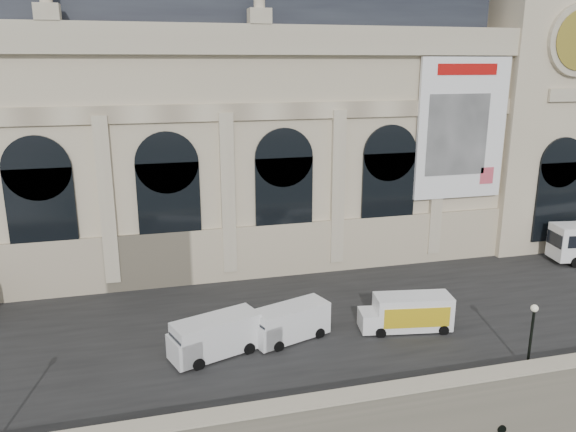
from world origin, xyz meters
name	(u,v)px	position (x,y,z in m)	size (l,w,h in m)	color
quay	(204,264)	(0.00, 35.00, 3.00)	(160.00, 70.00, 6.00)	#796E5D
street	(234,319)	(0.00, 14.00, 6.03)	(160.00, 24.00, 0.06)	#2D2D2D
parapet	(274,416)	(0.00, 0.60, 6.62)	(160.00, 1.40, 1.21)	#796E5D
museum	(139,120)	(-5.98, 30.86, 19.72)	(69.00, 18.70, 29.10)	beige
clock_pavilion	(525,78)	(34.00, 27.93, 23.42)	(13.00, 14.72, 36.70)	beige
van_b	(211,338)	(-2.30, 8.86, 7.37)	(6.42, 4.06, 2.68)	white
van_c	(287,323)	(3.15, 9.80, 7.28)	(6.01, 3.80, 2.51)	white
box_truck	(407,313)	(12.05, 9.10, 7.35)	(6.91, 3.22, 2.68)	white
lamp_right	(531,339)	(16.93, 1.94, 8.27)	(0.47, 0.47, 4.57)	black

